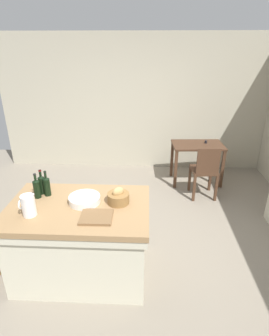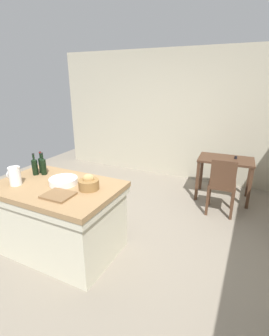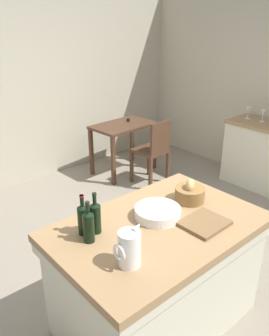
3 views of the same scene
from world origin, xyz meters
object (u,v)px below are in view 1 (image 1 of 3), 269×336
Objects in this scene: wooden_chair at (205,170)px; wash_bowl at (85,199)px; wine_bottle_amber at (42,184)px; wine_bottle_dark at (47,186)px; pitcher at (28,205)px; wine_bottle_green at (37,188)px; writing_desk at (197,150)px; cutting_board at (96,217)px; island_table at (81,237)px; bread_basket at (118,197)px.

wash_bowl is (-1.59, -1.69, 0.40)m from wooden_chair.
wine_bottle_dark is at bearing -28.97° from wine_bottle_amber.
pitcher is 0.34m from wine_bottle_green.
wine_bottle_amber and wine_bottle_green have the same top height.
wine_bottle_dark is at bearing 31.42° from wine_bottle_green.
wine_bottle_green is at bearing 171.45° from wash_bowl.
wine_bottle_dark is 1.02× the size of wine_bottle_green.
cutting_board reaches higher than writing_desk.
wash_bowl is at bearing -8.55° from wine_bottle_green.
wine_bottle_amber is 0.10m from wine_bottle_green.
wine_bottle_green is at bearing -148.58° from wine_bottle_dark.
wooden_chair is 3.03× the size of cutting_board.
cutting_board is at bearing -118.34° from writing_desk.
wine_bottle_dark is 1.02× the size of wine_bottle_amber.
writing_desk is 3.32× the size of wine_bottle_amber.
wine_bottle_dark is (-2.02, -1.55, 0.48)m from wooden_chair.
wine_bottle_green reaches higher than cutting_board.
writing_desk is at bearing 51.38° from pitcher.
wine_bottle_green is at bearing -142.73° from wooden_chair.
cutting_board is at bearing -42.50° from island_table.
writing_desk is (1.61, 2.36, 0.15)m from island_table.
writing_desk is at bearing 55.65° from island_table.
wine_bottle_amber reaches higher than wooden_chair.
island_table is 0.71m from wine_bottle_green.
wine_bottle_green is at bearing 97.57° from pitcher.
writing_desk is 2.95m from wine_bottle_dark.
bread_basket is 0.87m from wine_bottle_amber.
wine_bottle_dark is at bearing -142.49° from wooden_chair.
pitcher is 0.85× the size of cutting_board.
wash_bowl is (-1.55, -2.29, 0.28)m from writing_desk.
wine_bottle_dark is 0.11m from wine_bottle_green.
bread_basket is at bearing 1.70° from wash_bowl.
wash_bowl is at bearing -178.30° from bread_basket.
bread_basket reaches higher than writing_desk.
writing_desk is at bearing 93.59° from wooden_chair.
writing_desk is 3.31× the size of wine_bottle_green.
island_table is 1.56× the size of writing_desk.
wash_bowl is 1.16× the size of wine_bottle_green.
wine_bottle_dark reaches higher than island_table.
island_table is at bearing -17.59° from wine_bottle_green.
pitcher is at bearing -96.60° from wine_bottle_dark.
wine_bottle_amber reaches higher than island_table.
wooden_chair is at bearing 54.15° from cutting_board.
wine_bottle_dark reaches higher than wine_bottle_green.
wash_bowl is 1.08× the size of cutting_board.
bread_basket is 0.75× the size of cutting_board.
cutting_board is at bearing -122.14° from bread_basket.
wash_bowl is at bearing 50.95° from island_table.
writing_desk is 0.61m from wooden_chair.
wine_bottle_dark reaches higher than wooden_chair.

